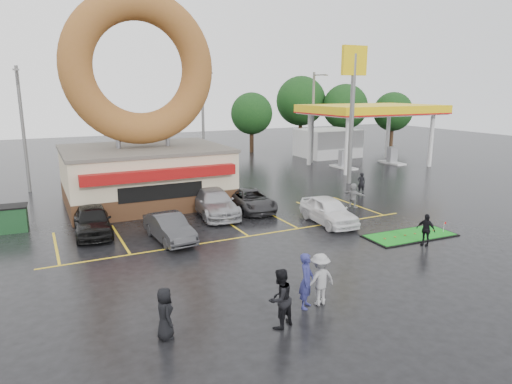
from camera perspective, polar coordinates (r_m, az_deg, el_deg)
name	(u,v)px	position (r m, az deg, el deg)	size (l,w,h in m)	color
ground	(281,258)	(20.75, 3.13, -8.20)	(120.00, 120.00, 0.00)	black
donut_shop	(143,135)	(30.67, -13.91, 6.89)	(10.20, 8.70, 13.50)	#472B19
gas_station	(351,126)	(48.12, 11.83, 8.11)	(12.30, 13.65, 5.90)	silver
shell_sign	(353,89)	(36.62, 12.03, 12.47)	(2.20, 0.36, 10.60)	slate
streetlight_left	(23,126)	(36.85, -27.14, 7.30)	(0.40, 2.21, 9.00)	slate
streetlight_mid	(203,120)	(40.21, -6.60, 8.96)	(0.40, 2.21, 9.00)	slate
streetlight_right	(313,116)	(46.51, 7.19, 9.46)	(0.40, 2.21, 9.00)	slate
tree_far_a	(345,107)	(58.86, 11.08, 10.41)	(5.60, 5.60, 8.00)	#332114
tree_far_b	(393,112)	(61.22, 16.74, 9.59)	(4.90, 4.90, 7.00)	#332114
tree_far_c	(301,101)	(59.87, 5.63, 11.25)	(6.30, 6.30, 9.00)	#332114
tree_far_d	(252,114)	(54.31, -0.56, 9.77)	(4.90, 4.90, 7.00)	#332114
car_black	(92,220)	(25.15, -19.78, -3.35)	(1.80, 4.47, 1.52)	black
car_dgrey	(169,228)	(23.16, -10.78, -4.40)	(1.42, 4.06, 1.34)	#333336
car_silver	(214,203)	(27.41, -5.24, -1.32)	(2.13, 5.24, 1.52)	#9A9B9F
car_grey	(251,200)	(28.39, -0.60, -1.01)	(2.15, 4.65, 1.29)	#29292B
car_white	(329,210)	(25.92, 9.05, -2.29)	(1.78, 4.41, 1.50)	white
person_blue	(306,281)	(16.07, 6.32, -10.94)	(0.72, 0.47, 1.97)	navy
person_blackjkt	(280,299)	(14.78, 3.00, -13.16)	(0.95, 0.74, 1.95)	black
person_hoodie	(320,279)	(16.36, 7.99, -10.75)	(1.21, 0.69, 1.87)	gray
person_bystander	(165,313)	(14.49, -11.33, -14.66)	(0.80, 0.52, 1.63)	black
person_cameraman	(426,230)	(23.53, 20.45, -4.44)	(0.92, 0.38, 1.57)	black
person_walker_near	(353,195)	(29.70, 12.06, -0.40)	(1.46, 0.46, 1.57)	gray
person_walker_far	(361,183)	(33.68, 13.02, 1.08)	(0.56, 0.37, 1.55)	black
dumpster	(9,219)	(27.56, -28.51, -3.03)	(1.80, 1.20, 1.30)	#194321
putting_green	(410,235)	(24.90, 18.69, -5.16)	(4.87, 2.25, 0.60)	black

